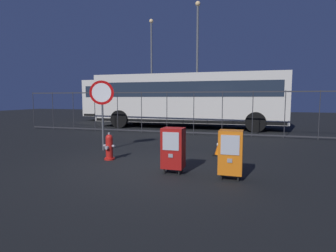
% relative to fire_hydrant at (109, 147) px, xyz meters
% --- Properties ---
extents(ground_plane, '(60.00, 60.00, 0.00)m').
position_rel_fire_hydrant_xyz_m(ground_plane, '(1.16, -0.49, -0.35)').
color(ground_plane, black).
extents(fire_hydrant, '(0.33, 0.31, 0.75)m').
position_rel_fire_hydrant_xyz_m(fire_hydrant, '(0.00, 0.00, 0.00)').
color(fire_hydrant, red).
rests_on(fire_hydrant, ground_plane).
extents(newspaper_box_primary, '(0.48, 0.42, 1.02)m').
position_rel_fire_hydrant_xyz_m(newspaper_box_primary, '(3.30, -0.89, 0.22)').
color(newspaper_box_primary, black).
rests_on(newspaper_box_primary, ground_plane).
extents(newspaper_box_secondary, '(0.48, 0.42, 1.02)m').
position_rel_fire_hydrant_xyz_m(newspaper_box_secondary, '(2.04, -0.78, 0.22)').
color(newspaper_box_secondary, black).
rests_on(newspaper_box_secondary, ground_plane).
extents(stop_sign, '(0.71, 0.31, 2.23)m').
position_rel_fire_hydrant_xyz_m(stop_sign, '(-0.86, 1.14, 1.25)').
color(stop_sign, '#4C4F54').
rests_on(stop_sign, ground_plane).
extents(traffic_cone, '(0.36, 0.36, 0.53)m').
position_rel_fire_hydrant_xyz_m(traffic_cone, '(2.82, 1.44, -0.09)').
color(traffic_cone, black).
rests_on(traffic_cone, ground_plane).
extents(fence_barrier, '(18.03, 0.04, 2.00)m').
position_rel_fire_hydrant_xyz_m(fence_barrier, '(1.16, 5.73, 0.67)').
color(fence_barrier, '#2D2D33').
rests_on(fence_barrier, ground_plane).
extents(bus_near, '(10.53, 2.90, 3.00)m').
position_rel_fire_hydrant_xyz_m(bus_near, '(0.20, 8.73, 1.36)').
color(bus_near, beige).
rests_on(bus_near, ground_plane).
extents(bus_far, '(10.51, 2.81, 3.00)m').
position_rel_fire_hydrant_xyz_m(bus_far, '(-3.08, 12.31, 1.36)').
color(bus_far, beige).
rests_on(bus_far, ground_plane).
extents(street_light_near_left, '(0.32, 0.32, 7.67)m').
position_rel_fire_hydrant_xyz_m(street_light_near_left, '(0.30, 10.86, 4.06)').
color(street_light_near_left, '#4C4F54').
rests_on(street_light_near_left, ground_plane).
extents(street_light_near_right, '(0.32, 0.32, 7.87)m').
position_rel_fire_hydrant_xyz_m(street_light_near_right, '(-4.05, 14.29, 4.16)').
color(street_light_near_right, '#4C4F54').
rests_on(street_light_near_right, ground_plane).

